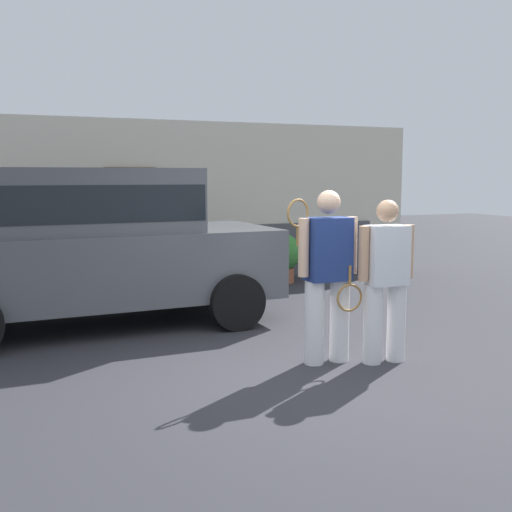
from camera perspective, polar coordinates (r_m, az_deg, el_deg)
ground_plane at (r=6.23m, az=4.58°, el=-10.96°), size 40.00×40.00×0.00m
house_frontage at (r=11.41m, az=-8.93°, el=4.44°), size 10.37×0.40×2.94m
parked_suv at (r=8.27m, az=-15.09°, el=1.52°), size 4.64×2.23×2.05m
tennis_player_man at (r=6.48m, az=6.58°, el=-1.64°), size 0.80×0.29×1.81m
tennis_player_woman at (r=6.59m, az=11.80°, el=-2.11°), size 0.89×0.29×1.71m
potted_plant_by_porch at (r=11.37m, az=2.41°, el=0.06°), size 0.69×0.69×0.91m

